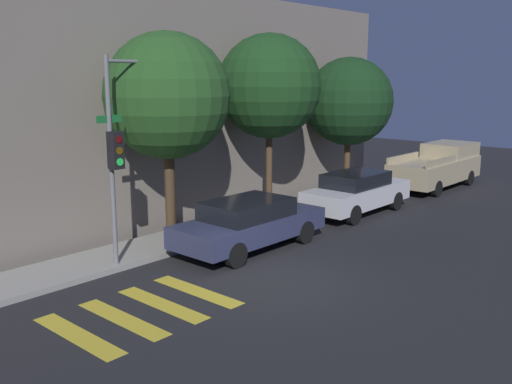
# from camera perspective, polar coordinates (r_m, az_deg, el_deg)

# --- Properties ---
(ground_plane) EXTENTS (60.00, 60.00, 0.00)m
(ground_plane) POSITION_cam_1_polar(r_m,az_deg,el_deg) (13.83, 1.54, -8.80)
(ground_plane) COLOR black
(sidewalk) EXTENTS (26.00, 1.81, 0.14)m
(sidewalk) POSITION_cam_1_polar(r_m,az_deg,el_deg) (16.62, -9.37, -5.18)
(sidewalk) COLOR gray
(sidewalk) RESTS_ON ground
(building_row) EXTENTS (26.00, 6.00, 7.49)m
(building_row) POSITION_cam_1_polar(r_m,az_deg,el_deg) (19.51, -17.78, 7.88)
(building_row) COLOR slate
(building_row) RESTS_ON ground
(crosswalk) EXTENTS (3.48, 2.60, 0.00)m
(crosswalk) POSITION_cam_1_polar(r_m,az_deg,el_deg) (12.34, -11.25, -11.61)
(crosswalk) COLOR gold
(crosswalk) RESTS_ON ground
(traffic_light_pole) EXTENTS (2.09, 0.56, 5.30)m
(traffic_light_pole) POSITION_cam_1_polar(r_m,az_deg,el_deg) (14.42, -13.02, 5.85)
(traffic_light_pole) COLOR slate
(traffic_light_pole) RESTS_ON ground
(sedan_near_corner) EXTENTS (4.69, 1.88, 1.43)m
(sedan_near_corner) POSITION_cam_1_polar(r_m,az_deg,el_deg) (16.01, -0.68, -3.09)
(sedan_near_corner) COLOR #2D3351
(sedan_near_corner) RESTS_ON ground
(sedan_middle) EXTENTS (4.61, 1.75, 1.50)m
(sedan_middle) POSITION_cam_1_polar(r_m,az_deg,el_deg) (20.41, 10.05, 0.02)
(sedan_middle) COLOR silver
(sedan_middle) RESTS_ON ground
(pickup_truck) EXTENTS (5.39, 1.96, 1.86)m
(pickup_truck) POSITION_cam_1_polar(r_m,az_deg,el_deg) (26.15, 17.74, 2.49)
(pickup_truck) COLOR tan
(pickup_truck) RESTS_ON ground
(tree_near_corner) EXTENTS (3.49, 3.49, 6.02)m
(tree_near_corner) POSITION_cam_1_polar(r_m,az_deg,el_deg) (15.99, -8.87, 9.43)
(tree_near_corner) COLOR #42301E
(tree_near_corner) RESTS_ON ground
(tree_midblock) EXTENTS (3.43, 3.43, 6.19)m
(tree_midblock) POSITION_cam_1_polar(r_m,az_deg,el_deg) (19.02, 1.34, 10.50)
(tree_midblock) COLOR #4C3823
(tree_midblock) RESTS_ON ground
(tree_far_end) EXTENTS (3.44, 3.44, 5.54)m
(tree_far_end) POSITION_cam_1_polar(r_m,az_deg,el_deg) (22.91, 9.27, 8.91)
(tree_far_end) COLOR #4C3823
(tree_far_end) RESTS_ON ground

